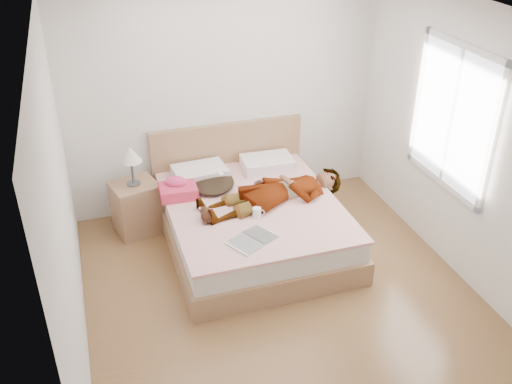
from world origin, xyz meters
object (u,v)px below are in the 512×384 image
at_px(plush_toy, 208,215).
at_px(coffee_mug, 257,212).
at_px(towel, 178,189).
at_px(nightstand, 136,203).
at_px(phone, 220,172).
at_px(magazine, 253,240).
at_px(bed, 251,218).
at_px(woman, 276,188).

bearing_deg(plush_toy, coffee_mug, -8.83).
xyz_separation_m(towel, coffee_mug, (0.67, -0.66, -0.03)).
bearing_deg(nightstand, towel, -32.27).
relative_size(phone, coffee_mug, 0.74).
bearing_deg(magazine, nightstand, 125.39).
height_order(bed, towel, bed).
bearing_deg(nightstand, coffee_mug, -40.18).
xyz_separation_m(magazine, coffee_mug, (0.17, 0.39, 0.04)).
bearing_deg(bed, phone, 123.85).
distance_m(plush_toy, nightstand, 1.08).
bearing_deg(bed, magazine, -105.57).
xyz_separation_m(bed, nightstand, (-1.14, 0.58, 0.06)).
distance_m(coffee_mug, nightstand, 1.46).
height_order(plush_toy, nightstand, nightstand).
bearing_deg(coffee_mug, bed, 83.52).
height_order(coffee_mug, nightstand, nightstand).
xyz_separation_m(phone, plush_toy, (-0.29, -0.63, -0.12)).
xyz_separation_m(towel, nightstand, (-0.43, 0.27, -0.25)).
distance_m(towel, coffee_mug, 0.94).
relative_size(woman, magazine, 3.09).
bearing_deg(nightstand, plush_toy, -54.36).
relative_size(magazine, coffee_mug, 4.01).
bearing_deg(coffee_mug, woman, 44.92).
relative_size(coffee_mug, nightstand, 0.13).
relative_size(woman, nightstand, 1.64).
bearing_deg(magazine, plush_toy, 124.91).
relative_size(bed, coffee_mug, 15.46).
height_order(magazine, coffee_mug, coffee_mug).
distance_m(phone, plush_toy, 0.70).
distance_m(woman, phone, 0.64).
height_order(woman, coffee_mug, woman).
bearing_deg(nightstand, bed, -27.03).
bearing_deg(woman, coffee_mug, -55.87).
xyz_separation_m(phone, nightstand, (-0.90, 0.23, -0.36)).
distance_m(coffee_mug, plush_toy, 0.49).
bearing_deg(bed, woman, -9.98).
bearing_deg(plush_toy, towel, 107.65).
bearing_deg(coffee_mug, towel, 135.60).
xyz_separation_m(woman, coffee_mug, (-0.30, -0.30, -0.06)).
height_order(towel, nightstand, nightstand).
xyz_separation_m(woman, plush_toy, (-0.79, -0.23, -0.05)).
distance_m(phone, coffee_mug, 0.74).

